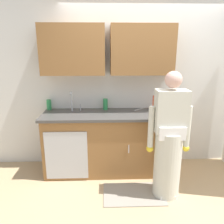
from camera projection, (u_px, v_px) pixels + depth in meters
The scene contains 12 objects.
ground_plane at pixel (151, 196), 2.89m from camera, with size 9.00×9.00×0.00m, color tan.
kitchen_wall_with_uppers at pixel (134, 75), 3.45m from camera, with size 4.80×0.44×2.70m.
counter_cabinet at pixel (108, 144), 3.42m from camera, with size 1.90×0.62×0.90m.
countertop at pixel (108, 114), 3.30m from camera, with size 1.96×0.66×0.04m, color #474442.
sink at pixel (74, 114), 3.29m from camera, with size 0.50×0.36×0.35m.
person_at_sink at pixel (169, 146), 2.76m from camera, with size 0.55×0.34×1.62m.
floor_mat at pixel (134, 194), 2.93m from camera, with size 0.80×0.50×0.01m, color gray.
bottle_water_short at pixel (49, 105), 3.46m from camera, with size 0.07×0.07×0.16m, color #2D8C4C.
bottle_dish_liquid at pixel (154, 103), 3.45m from camera, with size 0.06×0.06×0.23m, color #E05933.
bottle_cleaner_spray at pixel (105, 104), 3.47m from camera, with size 0.07×0.07×0.17m, color #2D8C4C.
cup_by_sink at pixel (162, 111), 3.25m from camera, with size 0.08×0.08×0.08m, color #B24C47.
knife_on_counter at pixel (139, 109), 3.51m from camera, with size 0.24×0.02×0.01m, color silver.
Camera 1 is at (-0.60, -2.47, 1.85)m, focal length 35.41 mm.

